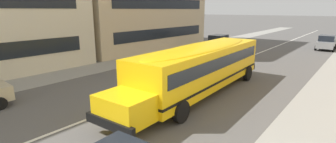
{
  "coord_description": "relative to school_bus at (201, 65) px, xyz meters",
  "views": [
    {
      "loc": [
        -9.97,
        -8.73,
        4.5
      ],
      "look_at": [
        -0.17,
        -0.98,
        1.4
      ],
      "focal_mm": 26.77,
      "sensor_mm": 36.0,
      "label": 1
    }
  ],
  "objects": [
    {
      "name": "school_bus",
      "position": [
        0.0,
        0.0,
        0.0
      ],
      "size": [
        12.17,
        2.9,
        2.71
      ],
      "rotation": [
        0.0,
        0.0,
        3.17
      ],
      "color": "yellow",
      "rests_on": "ground_plane"
    },
    {
      "name": "parked_car_grey_under_tree",
      "position": [
        22.34,
        -3.25,
        -0.76
      ],
      "size": [
        3.95,
        1.97,
        1.64
      ],
      "rotation": [
        0.0,
        0.0,
        3.17
      ],
      "color": "gray",
      "rests_on": "ground_plane"
    },
    {
      "name": "ground_plane",
      "position": [
        -1.45,
        1.96,
        -1.61
      ],
      "size": [
        400.0,
        400.0,
        0.0
      ],
      "primitive_type": "plane",
      "color": "#54514F"
    },
    {
      "name": "lane_centreline",
      "position": [
        -1.45,
        1.96,
        -1.6
      ],
      "size": [
        110.0,
        0.16,
        0.01
      ],
      "primitive_type": "cube",
      "color": "silver",
      "rests_on": "ground_plane"
    },
    {
      "name": "parked_car_white_end_of_row",
      "position": [
        15.26,
        6.76,
        -0.76
      ],
      "size": [
        3.91,
        1.91,
        1.64
      ],
      "rotation": [
        0.0,
        0.0,
        0.01
      ],
      "color": "silver",
      "rests_on": "ground_plane"
    },
    {
      "name": "sidewalk_far",
      "position": [
        -1.45,
        9.69,
        -1.6
      ],
      "size": [
        120.0,
        3.0,
        0.01
      ],
      "primitive_type": "cube",
      "color": "gray",
      "rests_on": "ground_plane"
    },
    {
      "name": "sidewalk_near",
      "position": [
        -1.45,
        -5.76,
        -1.6
      ],
      "size": [
        120.0,
        3.0,
        0.01
      ],
      "primitive_type": "cube",
      "color": "gray",
      "rests_on": "ground_plane"
    }
  ]
}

